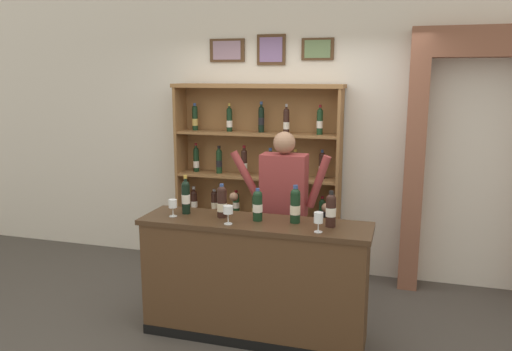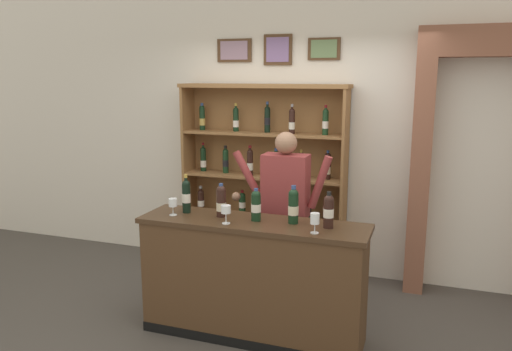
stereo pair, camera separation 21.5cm
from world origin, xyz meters
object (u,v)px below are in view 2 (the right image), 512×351
Objects in this scene: tasting_counter at (253,279)px; tasting_bottle_brunello at (221,201)px; wine_glass_center at (173,204)px; tasting_bottle_chianti at (329,210)px; wine_shelf at (264,176)px; wine_glass_left at (315,220)px; wine_glass_right at (226,210)px; tasting_bottle_super_tuscan at (186,195)px; tasting_bottle_bianco at (293,206)px; tasting_bottle_prosecco at (256,205)px; shopkeeper at (285,202)px.

tasting_bottle_brunello is at bearing 172.13° from tasting_counter.
wine_glass_center reaches higher than tasting_counter.
wine_shelf is at bearing 125.10° from tasting_bottle_chianti.
wine_glass_left is 0.70m from wine_glass_right.
tasting_bottle_bianco is (0.93, -0.00, -0.01)m from tasting_bottle_super_tuscan.
wine_glass_center is (-0.70, -0.08, -0.03)m from tasting_bottle_prosecco.
wine_glass_left is at bearing -12.38° from tasting_bottle_brunello.
wine_glass_center is (-0.78, -0.64, 0.07)m from shopkeeper.
tasting_counter is 0.81m from wine_glass_left.
tasting_bottle_brunello is 0.84m from wine_glass_left.
tasting_bottle_super_tuscan is (-0.61, 0.06, 0.64)m from tasting_counter.
wine_glass_center is (-0.68, -0.06, 0.59)m from tasting_counter.
tasting_bottle_super_tuscan is at bearing 177.12° from tasting_bottle_prosecco.
tasting_bottle_chianti reaches higher than tasting_bottle_prosecco.
tasting_bottle_brunello is at bearing -178.68° from tasting_bottle_bianco.
shopkeeper reaches higher than tasting_bottle_chianti.
tasting_bottle_chianti is (0.50, -0.56, 0.11)m from shopkeeper.
wine_glass_right is at bearing -56.62° from tasting_bottle_brunello.
wine_glass_right is at bearing -8.49° from wine_glass_center.
shopkeeper reaches higher than wine_glass_left.
tasting_bottle_chianti is 1.97× the size of wine_glass_center.
tasting_bottle_chianti is 1.84× the size of wine_glass_left.
tasting_bottle_bianco is at bearing 5.49° from tasting_bottle_prosecco.
tasting_bottle_brunello is 1.05× the size of tasting_bottle_prosecco.
tasting_bottle_brunello is at bearing -2.99° from tasting_bottle_super_tuscan.
tasting_bottle_chianti is at bearing -5.69° from tasting_bottle_bianco.
wine_shelf is at bearing 106.16° from tasting_bottle_prosecco.
tasting_bottle_bianco is at bearing 9.58° from tasting_counter.
tasting_bottle_brunello is 0.99× the size of tasting_bottle_chianti.
tasting_counter is at bearing -127.90° from tasting_bottle_prosecco.
wine_glass_left is at bearing -41.95° from tasting_bottle_bianco.
wine_glass_right is (0.50, -0.08, 0.01)m from wine_glass_center.
shopkeeper is 0.57m from tasting_bottle_prosecco.
shopkeeper is 0.67m from tasting_bottle_brunello.
shopkeeper is at bearing 54.76° from tasting_bottle_brunello.
tasting_bottle_brunello is at bearing 123.38° from wine_glass_right.
tasting_bottle_chianti is 1.91× the size of wine_glass_right.
wine_shelf reaches higher than shopkeeper.
tasting_counter is at bearing -5.29° from tasting_bottle_super_tuscan.
tasting_bottle_brunello is at bearing -125.24° from shopkeeper.
tasting_counter is at bearing 4.85° from wine_glass_center.
tasting_bottle_super_tuscan reaches higher than wine_glass_left.
wine_shelf is 6.72× the size of tasting_bottle_bianco.
wine_glass_right is at bearing -142.44° from tasting_counter.
wine_glass_right is (0.44, -0.19, -0.04)m from tasting_bottle_super_tuscan.
wine_glass_right is at bearing 179.42° from wine_glass_left.
tasting_bottle_bianco is at bearing -62.88° from wine_shelf.
tasting_bottle_brunello reaches higher than wine_glass_center.
tasting_counter is at bearing -74.83° from wine_shelf.
shopkeeper is at bearing 39.59° from wine_glass_center.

